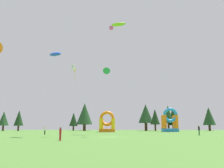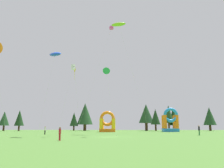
% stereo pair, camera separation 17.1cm
% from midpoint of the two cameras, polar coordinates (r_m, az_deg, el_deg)
% --- Properties ---
extents(ground_plane, '(120.00, 120.00, 0.00)m').
position_cam_midpoint_polar(ground_plane, '(38.47, -0.19, -12.51)').
color(ground_plane, '#47752D').
extents(kite_yellow_diamond, '(1.37, 3.09, 12.80)m').
position_cam_midpoint_polar(kite_yellow_diamond, '(46.94, -8.88, 3.12)').
color(kite_yellow_diamond, yellow).
rests_on(kite_yellow_diamond, ground_plane).
extents(kite_green_delta, '(2.60, 1.53, 11.63)m').
position_cam_midpoint_polar(kite_green_delta, '(41.50, -1.31, 2.85)').
color(kite_green_delta, green).
rests_on(kite_green_delta, ground_plane).
extents(kite_pink_box, '(8.45, 4.87, 27.49)m').
position_cam_midpoint_polar(kite_pink_box, '(64.43, -0.09, 13.17)').
color(kite_pink_box, '#EA599E').
rests_on(kite_pink_box, ground_plane).
extents(kite_white_box, '(2.08, 3.02, 12.26)m').
position_cam_midpoint_polar(kite_white_box, '(42.27, -9.14, 3.98)').
color(kite_white_box, white).
rests_on(kite_white_box, ground_plane).
extents(kite_blue_parafoil, '(5.26, 5.25, 14.91)m').
position_cam_midpoint_polar(kite_blue_parafoil, '(43.67, -13.28, 6.92)').
color(kite_blue_parafoil, blue).
rests_on(kite_blue_parafoil, ground_plane).
extents(kite_lime_parafoil, '(8.58, 1.66, 25.90)m').
position_cam_midpoint_polar(kite_lime_parafoil, '(57.90, 1.68, 14.00)').
color(kite_lime_parafoil, '#8CD826').
rests_on(kite_lime_parafoil, ground_plane).
extents(person_midfield, '(0.44, 0.44, 1.83)m').
position_cam_midpoint_polar(person_midfield, '(46.92, 20.13, -10.11)').
color(person_midfield, '#33723F').
rests_on(person_midfield, ground_plane).
extents(person_near_camera, '(0.39, 0.39, 1.65)m').
position_cam_midpoint_polar(person_near_camera, '(50.55, -15.58, -10.41)').
color(person_near_camera, black).
rests_on(person_near_camera, ground_plane).
extents(person_left_edge, '(0.38, 0.38, 1.60)m').
position_cam_midpoint_polar(person_left_edge, '(29.70, -12.16, -11.24)').
color(person_left_edge, '#B21E26').
rests_on(person_left_edge, ground_plane).
extents(inflatable_orange_dome, '(4.37, 3.71, 5.74)m').
position_cam_midpoint_polar(inflatable_orange_dome, '(67.61, -1.01, -9.56)').
color(inflatable_orange_dome, orange).
rests_on(inflatable_orange_dome, ground_plane).
extents(inflatable_red_slide, '(4.37, 3.73, 6.83)m').
position_cam_midpoint_polar(inflatable_red_slide, '(72.10, 13.81, -8.87)').
color(inflatable_red_slide, '#268CD8').
rests_on(inflatable_red_slide, ground_plane).
extents(tree_row_0, '(3.38, 3.38, 6.46)m').
position_cam_midpoint_polar(tree_row_0, '(88.49, -24.23, -7.51)').
color(tree_row_0, '#4C331E').
rests_on(tree_row_0, ground_plane).
extents(tree_row_1, '(3.10, 3.10, 6.86)m').
position_cam_midpoint_polar(tree_row_1, '(86.31, -21.14, -7.57)').
color(tree_row_1, '#4C331E').
rests_on(tree_row_1, ground_plane).
extents(tree_row_2, '(2.91, 2.91, 6.26)m').
position_cam_midpoint_polar(tree_row_2, '(84.82, -8.99, -8.31)').
color(tree_row_2, '#4C331E').
rests_on(tree_row_2, ground_plane).
extents(tree_row_3, '(5.50, 5.50, 9.50)m').
position_cam_midpoint_polar(tree_row_3, '(84.49, -6.39, -7.09)').
color(tree_row_3, '#4C331E').
rests_on(tree_row_3, ground_plane).
extents(tree_row_4, '(5.13, 5.13, 9.08)m').
position_cam_midpoint_polar(tree_row_4, '(83.90, 8.19, -7.01)').
color(tree_row_4, '#4C331E').
rests_on(tree_row_4, ground_plane).
extents(tree_row_5, '(3.14, 3.14, 7.22)m').
position_cam_midpoint_polar(tree_row_5, '(81.48, 10.38, -7.70)').
color(tree_row_5, '#4C331E').
rests_on(tree_row_5, ground_plane).
extents(tree_row_6, '(3.36, 3.36, 8.41)m').
position_cam_midpoint_polar(tree_row_6, '(82.33, 13.39, -7.04)').
color(tree_row_6, '#4C331E').
rests_on(tree_row_6, ground_plane).
extents(tree_row_7, '(3.61, 3.61, 7.52)m').
position_cam_midpoint_polar(tree_row_7, '(84.20, 14.46, -7.60)').
color(tree_row_7, '#4C331E').
rests_on(tree_row_7, ground_plane).
extents(tree_row_8, '(4.25, 4.25, 7.96)m').
position_cam_midpoint_polar(tree_row_8, '(88.86, 22.26, -7.12)').
color(tree_row_8, '#4C331E').
rests_on(tree_row_8, ground_plane).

